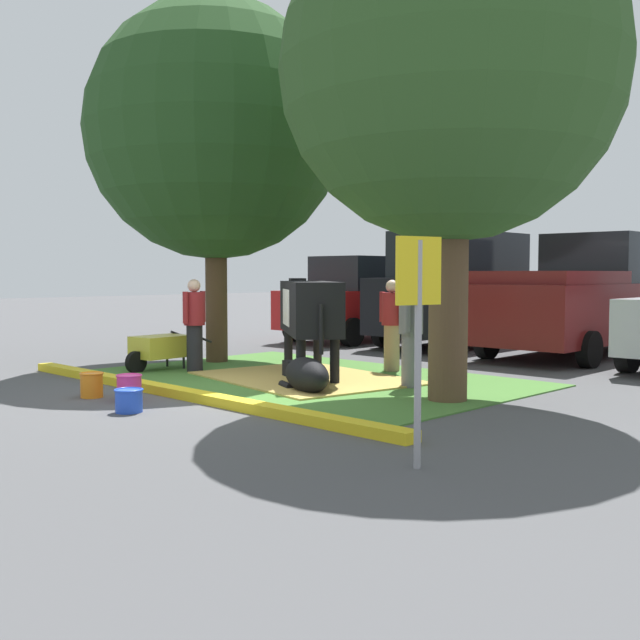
{
  "coord_description": "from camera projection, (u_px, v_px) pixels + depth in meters",
  "views": [
    {
      "loc": [
        8.1,
        -6.21,
        1.62
      ],
      "look_at": [
        -0.02,
        1.98,
        0.9
      ],
      "focal_mm": 42.15,
      "sensor_mm": 36.0,
      "label": 1
    }
  ],
  "objects": [
    {
      "name": "ground_plane",
      "position": [
        219.0,
        393.0,
        10.2
      ],
      "size": [
        80.0,
        80.0,
        0.0
      ],
      "primitive_type": "plane",
      "color": "#4C4C4F"
    },
    {
      "name": "grass_island",
      "position": [
        307.0,
        378.0,
        11.49
      ],
      "size": [
        6.54,
        4.41,
        0.02
      ],
      "primitive_type": "cube",
      "color": "#477A33",
      "rests_on": "ground"
    },
    {
      "name": "curb_yellow",
      "position": [
        178.0,
        392.0,
        9.82
      ],
      "size": [
        7.74,
        0.24,
        0.12
      ],
      "primitive_type": "cube",
      "color": "yellow",
      "rests_on": "ground"
    },
    {
      "name": "hay_bedding",
      "position": [
        306.0,
        378.0,
        11.4
      ],
      "size": [
        3.55,
        2.9,
        0.04
      ],
      "primitive_type": "cube",
      "rotation": [
        0.0,
        0.0,
        -0.17
      ],
      "color": "tan",
      "rests_on": "ground"
    },
    {
      "name": "shade_tree_left",
      "position": [
        215.0,
        131.0,
        13.38
      ],
      "size": [
        4.59,
        4.59,
        6.46
      ],
      "color": "#4C3823",
      "rests_on": "ground"
    },
    {
      "name": "shade_tree_right",
      "position": [
        451.0,
        71.0,
        9.24
      ],
      "size": [
        4.26,
        4.26,
        6.26
      ],
      "color": "brown",
      "rests_on": "ground"
    },
    {
      "name": "cow_holstein",
      "position": [
        309.0,
        308.0,
        11.67
      ],
      "size": [
        2.72,
        2.19,
        1.53
      ],
      "color": "black",
      "rests_on": "ground"
    },
    {
      "name": "calf_lying",
      "position": [
        306.0,
        375.0,
        10.21
      ],
      "size": [
        1.32,
        0.88,
        0.48
      ],
      "color": "black",
      "rests_on": "ground"
    },
    {
      "name": "person_handler",
      "position": [
        392.0,
        323.0,
        12.28
      ],
      "size": [
        0.53,
        0.34,
        1.51
      ],
      "color": "#9E7F5B",
      "rests_on": "ground"
    },
    {
      "name": "person_visitor_near",
      "position": [
        194.0,
        323.0,
        12.19
      ],
      "size": [
        0.34,
        0.51,
        1.52
      ],
      "color": "black",
      "rests_on": "ground"
    },
    {
      "name": "person_visitor_far",
      "position": [
        411.0,
        331.0,
        10.52
      ],
      "size": [
        0.34,
        0.49,
        1.51
      ],
      "color": "slate",
      "rests_on": "ground"
    },
    {
      "name": "wheelbarrow",
      "position": [
        160.0,
        347.0,
        12.48
      ],
      "size": [
        0.67,
        1.61,
        0.63
      ],
      "color": "gold",
      "rests_on": "ground"
    },
    {
      "name": "parking_sign",
      "position": [
        418.0,
        305.0,
        6.16
      ],
      "size": [
        0.15,
        0.44,
        1.92
      ],
      "color": "#99999E",
      "rests_on": "ground"
    },
    {
      "name": "bucket_orange",
      "position": [
        92.0,
        384.0,
        9.79
      ],
      "size": [
        0.31,
        0.31,
        0.33
      ],
      "color": "orange",
      "rests_on": "ground"
    },
    {
      "name": "bucket_pink",
      "position": [
        129.0,
        387.0,
        9.56
      ],
      "size": [
        0.33,
        0.33,
        0.33
      ],
      "color": "#EA3893",
      "rests_on": "ground"
    },
    {
      "name": "bucket_blue",
      "position": [
        129.0,
        400.0,
        8.74
      ],
      "size": [
        0.34,
        0.34,
        0.27
      ],
      "color": "blue",
      "rests_on": "ground"
    },
    {
      "name": "sedan_red",
      "position": [
        363.0,
        299.0,
        18.19
      ],
      "size": [
        2.08,
        4.43,
        2.02
      ],
      "color": "red",
      "rests_on": "ground"
    },
    {
      "name": "suv_black",
      "position": [
        460.0,
        289.0,
        16.71
      ],
      "size": [
        2.18,
        4.63,
        2.52
      ],
      "color": "black",
      "rests_on": "ground"
    },
    {
      "name": "pickup_truck_maroon",
      "position": [
        582.0,
        299.0,
        14.8
      ],
      "size": [
        2.29,
        5.43,
        2.42
      ],
      "color": "maroon",
      "rests_on": "ground"
    }
  ]
}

